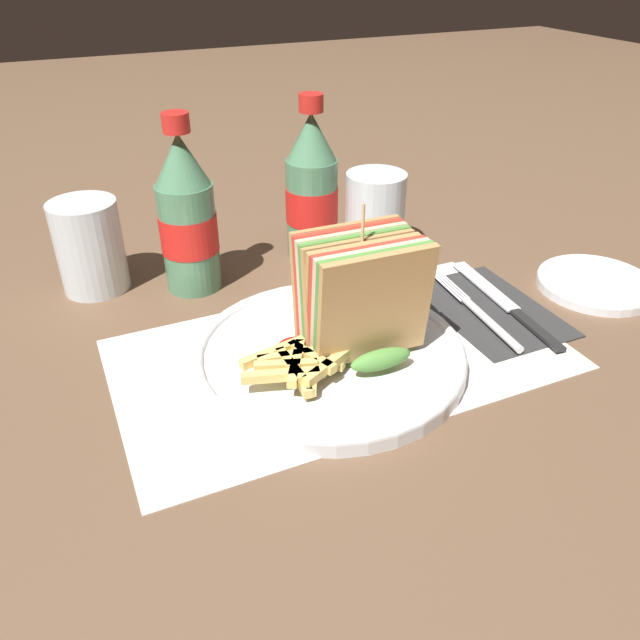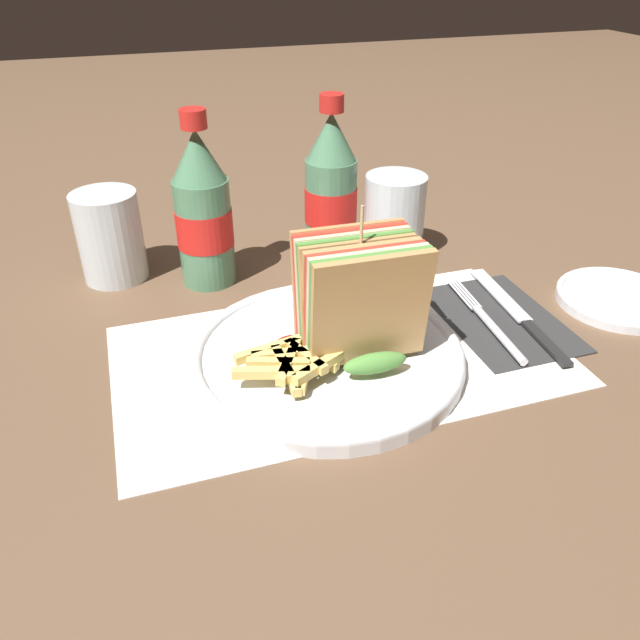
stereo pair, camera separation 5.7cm
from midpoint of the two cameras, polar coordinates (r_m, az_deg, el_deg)
ground_plane at (r=0.64m, az=3.39°, el=-4.26°), size 4.00×4.00×0.00m
placemat at (r=0.65m, az=4.31°, el=-3.28°), size 0.46×0.26×0.00m
plate_main at (r=0.64m, az=3.12°, el=-3.25°), size 0.28×0.28×0.02m
club_sandwich at (r=0.61m, az=6.34°, el=1.89°), size 0.12×0.10×0.15m
fries_pile at (r=0.59m, az=0.09°, el=-3.95°), size 0.11×0.08×0.02m
ketchup_blob at (r=0.62m, az=-0.07°, el=-2.31°), size 0.03×0.03×0.01m
napkin at (r=0.75m, az=18.22°, el=0.10°), size 0.12×0.18×0.00m
fork at (r=0.72m, az=17.57°, el=-0.47°), size 0.03×0.18×0.01m
knife at (r=0.76m, az=19.71°, el=0.52°), size 0.03×0.21×0.00m
coke_bottle_near at (r=0.76m, az=-8.54°, el=9.65°), size 0.07×0.07×0.21m
coke_bottle_far at (r=0.83m, az=3.01°, el=11.71°), size 0.07×0.07×0.21m
glass_near at (r=0.85m, az=8.70°, el=8.80°), size 0.08×0.08×0.11m
glass_far at (r=0.81m, az=-16.68°, el=6.83°), size 0.08×0.08×0.11m
side_saucer at (r=0.83m, az=27.38°, el=1.76°), size 0.14×0.14×0.01m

